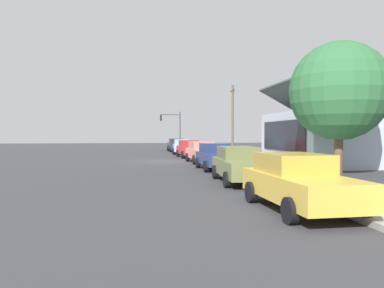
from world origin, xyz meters
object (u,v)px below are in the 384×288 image
object	(u,v)px
car_navy	(215,156)
car_olive	(239,164)
fire_hydrant_red	(306,180)
car_cherry	(189,149)
car_charcoal	(176,145)
car_skyblue	(181,146)
car_mustard	(298,181)
traffic_light_main	(172,124)
car_coral	(202,152)
shade_tree	(339,91)
utility_pole_wooden	(233,118)

from	to	relation	value
car_navy	car_olive	size ratio (longest dim) A/B	0.90
fire_hydrant_red	car_cherry	bearing A→B (deg)	-176.02
car_charcoal	car_skyblue	xyz separation A→B (m)	(6.12, -0.05, -0.00)
car_charcoal	car_skyblue	distance (m)	6.12
car_navy	car_mustard	bearing A→B (deg)	-1.34
traffic_light_main	car_charcoal	bearing A→B (deg)	2.28
traffic_light_main	fire_hydrant_red	world-z (taller)	traffic_light_main
car_coral	fire_hydrant_red	distance (m)	14.99
car_navy	car_mustard	world-z (taller)	same
car_mustard	shade_tree	bearing A→B (deg)	142.19
shade_tree	car_cherry	bearing A→B (deg)	-160.79
traffic_light_main	car_olive	bearing A→B (deg)	0.13
car_coral	utility_pole_wooden	bearing A→B (deg)	152.91
car_charcoal	shade_tree	xyz separation A→B (m)	(28.11, 5.62, 3.54)
shade_tree	car_navy	bearing A→B (deg)	-127.17
utility_pole_wooden	car_navy	bearing A→B (deg)	-17.56
car_skyblue	car_navy	world-z (taller)	same
car_cherry	utility_pole_wooden	bearing A→B (deg)	131.28
car_cherry	car_coral	size ratio (longest dim) A/B	0.97
car_olive	fire_hydrant_red	size ratio (longest dim) A/B	6.94
car_charcoal	shade_tree	distance (m)	28.89
car_charcoal	car_cherry	xyz separation A→B (m)	(12.05, 0.03, -0.00)
car_skyblue	traffic_light_main	distance (m)	10.59
car_charcoal	car_mustard	size ratio (longest dim) A/B	1.04
car_navy	traffic_light_main	xyz separation A→B (m)	(-28.01, -0.21, 2.68)
car_cherry	traffic_light_main	distance (m)	16.39
traffic_light_main	fire_hydrant_red	bearing A→B (deg)	2.55
car_charcoal	car_coral	xyz separation A→B (m)	(18.26, 0.15, -0.00)
car_cherry	car_mustard	distance (m)	23.83
car_navy	fire_hydrant_red	xyz separation A→B (m)	(9.30, 1.45, -0.32)
car_cherry	car_mustard	world-z (taller)	same
car_mustard	fire_hydrant_red	xyz separation A→B (m)	(-2.69, 1.53, -0.32)
fire_hydrant_red	car_charcoal	bearing A→B (deg)	-177.42
car_coral	shade_tree	bearing A→B (deg)	26.66
car_navy	shade_tree	distance (m)	7.85
fire_hydrant_red	car_skyblue	bearing A→B (deg)	-176.74
car_coral	utility_pole_wooden	world-z (taller)	utility_pole_wooden
car_navy	shade_tree	world-z (taller)	shade_tree
car_charcoal	shade_tree	world-z (taller)	shade_tree
car_charcoal	fire_hydrant_red	size ratio (longest dim) A/B	6.84
car_skyblue	car_coral	xyz separation A→B (m)	(12.15, 0.20, 0.00)
car_skyblue	car_navy	bearing A→B (deg)	3.61
car_cherry	car_mustard	size ratio (longest dim) A/B	1.00
car_charcoal	traffic_light_main	xyz separation A→B (m)	(-4.12, -0.16, 2.67)
car_charcoal	traffic_light_main	world-z (taller)	traffic_light_main
traffic_light_main	fire_hydrant_red	distance (m)	37.47
car_charcoal	traffic_light_main	bearing A→B (deg)	-178.60
car_charcoal	car_mustard	world-z (taller)	same
traffic_light_main	utility_pole_wooden	world-z (taller)	utility_pole_wooden
car_coral	car_skyblue	bearing A→B (deg)	178.56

